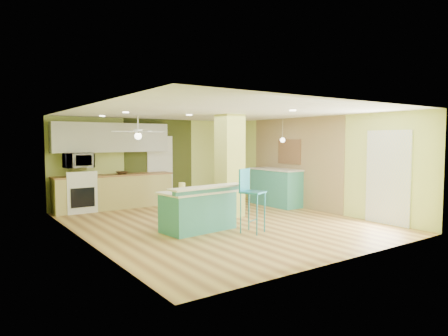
{
  "coord_description": "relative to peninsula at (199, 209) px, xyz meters",
  "views": [
    {
      "loc": [
        -5.08,
        -7.44,
        1.88
      ],
      "look_at": [
        0.41,
        0.4,
        1.21
      ],
      "focal_mm": 32.0,
      "sensor_mm": 36.0,
      "label": 1
    }
  ],
  "objects": [
    {
      "name": "french_door",
      "position": [
        3.78,
        -1.88,
        0.61
      ],
      "size": [
        0.04,
        1.08,
        2.1
      ],
      "primitive_type": "cube",
      "color": "white",
      "rests_on": "floor"
    },
    {
      "name": "pendant_lamp",
      "position": [
        3.46,
        1.17,
        1.44
      ],
      "size": [
        0.14,
        0.14,
        0.69
      ],
      "color": "silver",
      "rests_on": "ceiling"
    },
    {
      "name": "side_counter",
      "position": [
        3.51,
        1.46,
        0.09
      ],
      "size": [
        0.7,
        1.65,
        1.06
      ],
      "color": "teal",
      "rests_on": "floor"
    },
    {
      "name": "wall_front",
      "position": [
        0.81,
        -3.08,
        0.81
      ],
      "size": [
        6.0,
        0.01,
        2.5
      ],
      "primitive_type": "cube",
      "color": "#D7E87C",
      "rests_on": "floor"
    },
    {
      "name": "column",
      "position": [
        1.46,
        0.92,
        0.81
      ],
      "size": [
        0.55,
        0.55,
        2.5
      ],
      "primitive_type": "cube",
      "color": "#C7CE5F",
      "rests_on": "floor"
    },
    {
      "name": "stove",
      "position": [
        -1.44,
        3.61,
        0.02
      ],
      "size": [
        0.76,
        0.66,
        1.08
      ],
      "color": "white",
      "rests_on": "floor"
    },
    {
      "name": "wall_left",
      "position": [
        -2.2,
        0.42,
        0.81
      ],
      "size": [
        0.01,
        7.0,
        2.5
      ],
      "primitive_type": "cube",
      "color": "#D7E87C",
      "rests_on": "floor"
    },
    {
      "name": "wood_panel",
      "position": [
        3.8,
        1.02,
        0.81
      ],
      "size": [
        0.02,
        3.4,
        2.5
      ],
      "primitive_type": "cube",
      "color": "#8F7552",
      "rests_on": "floor"
    },
    {
      "name": "canister",
      "position": [
        -0.27,
        0.21,
        0.47
      ],
      "size": [
        0.14,
        0.14,
        0.17
      ],
      "primitive_type": "cylinder",
      "color": "yellow",
      "rests_on": "peninsula"
    },
    {
      "name": "kitchen_run",
      "position": [
        -0.49,
        3.62,
        0.03
      ],
      "size": [
        3.25,
        0.63,
        0.94
      ],
      "color": "tan",
      "rests_on": "floor"
    },
    {
      "name": "wall_decor",
      "position": [
        3.77,
        1.22,
        1.11
      ],
      "size": [
        0.03,
        0.9,
        0.7
      ],
      "primitive_type": "cube",
      "color": "brown",
      "rests_on": "wood_panel"
    },
    {
      "name": "ceiling",
      "position": [
        0.81,
        0.42,
        2.06
      ],
      "size": [
        6.0,
        7.0,
        0.01
      ],
      "primitive_type": "cube",
      "color": "white",
      "rests_on": "wall_back"
    },
    {
      "name": "interior_door",
      "position": [
        1.01,
        3.88,
        0.56
      ],
      "size": [
        0.82,
        0.05,
        2.0
      ],
      "primitive_type": "cube",
      "color": "white",
      "rests_on": "floor"
    },
    {
      "name": "peninsula",
      "position": [
        0.0,
        0.0,
        0.0
      ],
      "size": [
        1.83,
        1.13,
        0.96
      ],
      "rotation": [
        0.0,
        0.0,
        0.11
      ],
      "color": "teal",
      "rests_on": "floor"
    },
    {
      "name": "ceiling_fan",
      "position": [
        -0.29,
        2.42,
        1.63
      ],
      "size": [
        1.41,
        1.41,
        0.61
      ],
      "color": "white",
      "rests_on": "ceiling"
    },
    {
      "name": "bar_stool",
      "position": [
        0.76,
        -0.72,
        0.42
      ],
      "size": [
        0.57,
        0.57,
        1.3
      ],
      "rotation": [
        0.0,
        0.0,
        0.43
      ],
      "color": "teal",
      "rests_on": "floor"
    },
    {
      "name": "floor",
      "position": [
        0.81,
        0.42,
        -0.45
      ],
      "size": [
        6.0,
        7.0,
        0.01
      ],
      "primitive_type": "cube",
      "color": "#8E5E31",
      "rests_on": "ground"
    },
    {
      "name": "wall_right",
      "position": [
        3.81,
        0.42,
        0.81
      ],
      "size": [
        0.01,
        7.0,
        2.5
      ],
      "primitive_type": "cube",
      "color": "#D7E87C",
      "rests_on": "floor"
    },
    {
      "name": "upper_cabinets",
      "position": [
        -0.49,
        3.74,
        1.51
      ],
      "size": [
        3.2,
        0.34,
        0.8
      ],
      "primitive_type": "cube",
      "color": "silver",
      "rests_on": "wall_back"
    },
    {
      "name": "microwave",
      "position": [
        -1.44,
        3.62,
        0.91
      ],
      "size": [
        0.7,
        0.48,
        0.39
      ],
      "primitive_type": "imported",
      "color": "white",
      "rests_on": "wall_back"
    },
    {
      "name": "wall_back",
      "position": [
        0.81,
        3.93,
        0.81
      ],
      "size": [
        6.0,
        0.01,
        2.5
      ],
      "primitive_type": "cube",
      "color": "#D7E87C",
      "rests_on": "floor"
    },
    {
      "name": "olive_accent",
      "position": [
        1.01,
        3.91,
        0.81
      ],
      "size": [
        2.2,
        0.02,
        2.5
      ],
      "primitive_type": "cube",
      "color": "#40481D",
      "rests_on": "floor"
    },
    {
      "name": "fruit_bowl",
      "position": [
        -0.29,
        3.58,
        0.54
      ],
      "size": [
        0.33,
        0.33,
        0.08
      ],
      "primitive_type": "imported",
      "rotation": [
        0.0,
        0.0,
        -0.04
      ],
      "color": "#362516",
      "rests_on": "kitchen_run"
    }
  ]
}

